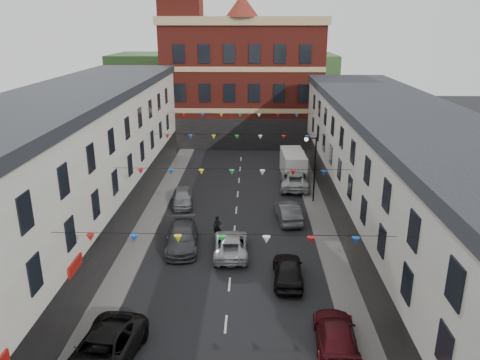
# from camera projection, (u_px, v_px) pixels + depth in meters

# --- Properties ---
(ground) EXTENTS (160.00, 160.00, 0.00)m
(ground) POSITION_uv_depth(u_px,v_px,m) (229.00, 284.00, 28.67)
(ground) COLOR black
(ground) RESTS_ON ground
(pavement_left) EXTENTS (1.80, 64.00, 0.15)m
(pavement_left) POSITION_uv_depth(u_px,v_px,m) (126.00, 266.00, 30.72)
(pavement_left) COLOR #605E5B
(pavement_left) RESTS_ON ground
(pavement_right) EXTENTS (1.80, 64.00, 0.15)m
(pavement_right) POSITION_uv_depth(u_px,v_px,m) (337.00, 269.00, 30.37)
(pavement_right) COLOR #605E5B
(pavement_right) RESTS_ON ground
(terrace_left) EXTENTS (8.40, 56.00, 10.70)m
(terrace_left) POSITION_uv_depth(u_px,v_px,m) (35.00, 195.00, 28.22)
(terrace_left) COLOR beige
(terrace_left) RESTS_ON ground
(terrace_right) EXTENTS (8.40, 56.00, 9.70)m
(terrace_right) POSITION_uv_depth(u_px,v_px,m) (427.00, 207.00, 27.78)
(terrace_right) COLOR #BAB7AE
(terrace_right) RESTS_ON ground
(civic_building) EXTENTS (20.60, 13.30, 18.50)m
(civic_building) POSITION_uv_depth(u_px,v_px,m) (243.00, 80.00, 62.05)
(civic_building) COLOR maroon
(civic_building) RESTS_ON ground
(clock_tower) EXTENTS (5.60, 5.60, 30.00)m
(clock_tower) POSITION_uv_depth(u_px,v_px,m) (181.00, 26.00, 57.29)
(clock_tower) COLOR maroon
(clock_tower) RESTS_ON ground
(distant_hill) EXTENTS (40.00, 14.00, 10.00)m
(distant_hill) POSITION_uv_depth(u_px,v_px,m) (224.00, 82.00, 85.95)
(distant_hill) COLOR #2A4D23
(distant_hill) RESTS_ON ground
(street_lamp) EXTENTS (1.10, 0.36, 6.00)m
(street_lamp) POSITION_uv_depth(u_px,v_px,m) (312.00, 161.00, 40.53)
(street_lamp) COLOR black
(street_lamp) RESTS_ON ground
(car_left_c) EXTENTS (3.45, 6.15, 1.62)m
(car_left_c) POSITION_uv_depth(u_px,v_px,m) (102.00, 353.00, 21.50)
(car_left_c) COLOR black
(car_left_c) RESTS_ON ground
(car_left_d) EXTENTS (2.67, 5.55, 1.56)m
(car_left_d) POSITION_uv_depth(u_px,v_px,m) (182.00, 237.00, 33.17)
(car_left_d) COLOR #3D3F45
(car_left_d) RESTS_ON ground
(car_left_e) EXTENTS (2.25, 4.42, 1.44)m
(car_left_e) POSITION_uv_depth(u_px,v_px,m) (182.00, 197.00, 40.99)
(car_left_e) COLOR gray
(car_left_e) RESTS_ON ground
(car_right_c) EXTENTS (2.29, 5.02, 1.42)m
(car_right_c) POSITION_uv_depth(u_px,v_px,m) (336.00, 335.00, 22.86)
(car_right_c) COLOR #4E0F16
(car_right_c) RESTS_ON ground
(car_right_d) EXTENTS (1.90, 4.54, 1.54)m
(car_right_d) POSITION_uv_depth(u_px,v_px,m) (288.00, 270.00, 28.80)
(car_right_d) COLOR black
(car_right_d) RESTS_ON ground
(car_right_e) EXTENTS (2.13, 4.79, 1.53)m
(car_right_e) POSITION_uv_depth(u_px,v_px,m) (288.00, 212.00, 37.76)
(car_right_e) COLOR #4D5055
(car_right_e) RESTS_ON ground
(car_right_f) EXTENTS (3.12, 6.07, 1.64)m
(car_right_f) POSITION_uv_depth(u_px,v_px,m) (295.00, 179.00, 45.43)
(car_right_f) COLOR #B3B6B8
(car_right_f) RESTS_ON ground
(moving_car) EXTENTS (2.49, 5.10, 1.40)m
(moving_car) POSITION_uv_depth(u_px,v_px,m) (231.00, 244.00, 32.30)
(moving_car) COLOR #B4B9BC
(moving_car) RESTS_ON ground
(white_van) EXTENTS (2.45, 5.82, 2.54)m
(white_van) POSITION_uv_depth(u_px,v_px,m) (293.00, 164.00, 48.84)
(white_van) COLOR silver
(white_van) RESTS_ON ground
(pedestrian) EXTENTS (0.69, 0.52, 1.70)m
(pedestrian) POSITION_uv_depth(u_px,v_px,m) (217.00, 227.00, 34.76)
(pedestrian) COLOR black
(pedestrian) RESTS_ON ground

